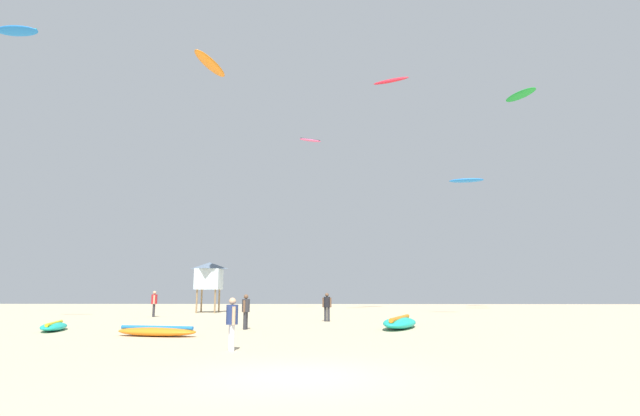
{
  "coord_description": "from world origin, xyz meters",
  "views": [
    {
      "loc": [
        0.71,
        -10.58,
        1.73
      ],
      "look_at": [
        0.0,
        20.81,
        7.03
      ],
      "focal_mm": 27.84,
      "sensor_mm": 36.0,
      "label": 1
    }
  ],
  "objects_px": {
    "person_foreground": "(232,320)",
    "kite_grounded_near": "(54,326)",
    "kite_aloft_3": "(210,64)",
    "person_left": "(246,309)",
    "lifeguard_tower": "(209,275)",
    "kite_grounded_mid": "(157,331)",
    "person_midground": "(154,302)",
    "kite_aloft_5": "(391,81)",
    "kite_grounded_far": "(400,322)",
    "kite_aloft_4": "(310,140)",
    "kite_aloft_6": "(466,180)",
    "kite_aloft_7": "(520,95)",
    "person_right": "(327,305)",
    "kite_aloft_2": "(17,31)"
  },
  "relations": [
    {
      "from": "kite_grounded_far",
      "to": "lifeguard_tower",
      "type": "bearing_deg",
      "value": 127.99
    },
    {
      "from": "person_foreground",
      "to": "person_right",
      "type": "relative_size",
      "value": 0.94
    },
    {
      "from": "kite_aloft_4",
      "to": "kite_aloft_2",
      "type": "bearing_deg",
      "value": -127.94
    },
    {
      "from": "person_right",
      "to": "kite_grounded_far",
      "type": "xyz_separation_m",
      "value": [
        3.53,
        -5.39,
        -0.69
      ]
    },
    {
      "from": "person_left",
      "to": "kite_aloft_3",
      "type": "distance_m",
      "value": 19.83
    },
    {
      "from": "kite_grounded_near",
      "to": "kite_aloft_3",
      "type": "relative_size",
      "value": 0.75
    },
    {
      "from": "person_foreground",
      "to": "person_midground",
      "type": "xyz_separation_m",
      "value": [
        -9.36,
        19.75,
        0.13
      ]
    },
    {
      "from": "kite_aloft_4",
      "to": "kite_aloft_6",
      "type": "distance_m",
      "value": 17.92
    },
    {
      "from": "kite_grounded_far",
      "to": "person_midground",
      "type": "bearing_deg",
      "value": 146.15
    },
    {
      "from": "person_foreground",
      "to": "kite_grounded_near",
      "type": "height_order",
      "value": "person_foreground"
    },
    {
      "from": "person_foreground",
      "to": "kite_grounded_far",
      "type": "bearing_deg",
      "value": 31.89
    },
    {
      "from": "person_left",
      "to": "kite_grounded_far",
      "type": "bearing_deg",
      "value": -161.74
    },
    {
      "from": "kite_aloft_5",
      "to": "kite_aloft_3",
      "type": "bearing_deg",
      "value": -139.8
    },
    {
      "from": "kite_aloft_3",
      "to": "kite_aloft_4",
      "type": "distance_m",
      "value": 16.6
    },
    {
      "from": "kite_aloft_5",
      "to": "person_foreground",
      "type": "bearing_deg",
      "value": -106.25
    },
    {
      "from": "kite_aloft_2",
      "to": "kite_aloft_6",
      "type": "relative_size",
      "value": 0.95
    },
    {
      "from": "kite_aloft_2",
      "to": "kite_aloft_5",
      "type": "xyz_separation_m",
      "value": [
        24.42,
        18.13,
        4.67
      ]
    },
    {
      "from": "kite_aloft_4",
      "to": "kite_aloft_5",
      "type": "xyz_separation_m",
      "value": [
        7.85,
        -3.12,
        4.9
      ]
    },
    {
      "from": "kite_grounded_near",
      "to": "kite_grounded_mid",
      "type": "bearing_deg",
      "value": -25.97
    },
    {
      "from": "person_midground",
      "to": "kite_aloft_6",
      "type": "distance_m",
      "value": 24.46
    },
    {
      "from": "lifeguard_tower",
      "to": "kite_aloft_6",
      "type": "xyz_separation_m",
      "value": [
        20.53,
        -4.57,
        7.01
      ]
    },
    {
      "from": "person_right",
      "to": "kite_aloft_5",
      "type": "height_order",
      "value": "kite_aloft_5"
    },
    {
      "from": "person_right",
      "to": "kite_aloft_5",
      "type": "distance_m",
      "value": 26.47
    },
    {
      "from": "kite_grounded_far",
      "to": "kite_aloft_3",
      "type": "height_order",
      "value": "kite_aloft_3"
    },
    {
      "from": "kite_grounded_near",
      "to": "kite_aloft_3",
      "type": "height_order",
      "value": "kite_aloft_3"
    },
    {
      "from": "lifeguard_tower",
      "to": "kite_grounded_far",
      "type": "bearing_deg",
      "value": -52.01
    },
    {
      "from": "person_midground",
      "to": "kite_aloft_5",
      "type": "relative_size",
      "value": 0.49
    },
    {
      "from": "kite_aloft_6",
      "to": "kite_aloft_5",
      "type": "bearing_deg",
      "value": 119.49
    },
    {
      "from": "kite_grounded_mid",
      "to": "person_midground",
      "type": "bearing_deg",
      "value": 110.07
    },
    {
      "from": "person_left",
      "to": "kite_aloft_7",
      "type": "xyz_separation_m",
      "value": [
        23.11,
        24.41,
        20.34
      ]
    },
    {
      "from": "person_right",
      "to": "kite_aloft_2",
      "type": "distance_m",
      "value": 24.57
    },
    {
      "from": "person_midground",
      "to": "kite_grounded_mid",
      "type": "xyz_separation_m",
      "value": [
        5.47,
        -14.99,
        -0.84
      ]
    },
    {
      "from": "kite_grounded_mid",
      "to": "kite_aloft_3",
      "type": "distance_m",
      "value": 21.94
    },
    {
      "from": "kite_grounded_near",
      "to": "kite_aloft_2",
      "type": "relative_size",
      "value": 1.34
    },
    {
      "from": "person_left",
      "to": "lifeguard_tower",
      "type": "bearing_deg",
      "value": -60.26
    },
    {
      "from": "kite_grounded_near",
      "to": "kite_aloft_5",
      "type": "distance_m",
      "value": 36.07
    },
    {
      "from": "person_left",
      "to": "lifeguard_tower",
      "type": "xyz_separation_m",
      "value": [
        -6.26,
        18.24,
        2.12
      ]
    },
    {
      "from": "kite_aloft_5",
      "to": "person_midground",
      "type": "bearing_deg",
      "value": -150.51
    },
    {
      "from": "person_midground",
      "to": "lifeguard_tower",
      "type": "xyz_separation_m",
      "value": [
        2.08,
        6.84,
        2.02
      ]
    },
    {
      "from": "kite_aloft_5",
      "to": "kite_grounded_near",
      "type": "bearing_deg",
      "value": -128.99
    },
    {
      "from": "kite_grounded_far",
      "to": "kite_aloft_4",
      "type": "distance_m",
      "value": 29.48
    },
    {
      "from": "person_foreground",
      "to": "kite_aloft_7",
      "type": "xyz_separation_m",
      "value": [
        22.09,
        32.75,
        20.37
      ]
    },
    {
      "from": "kite_grounded_mid",
      "to": "lifeguard_tower",
      "type": "distance_m",
      "value": 22.27
    },
    {
      "from": "kite_aloft_3",
      "to": "kite_aloft_7",
      "type": "bearing_deg",
      "value": 28.25
    },
    {
      "from": "kite_aloft_2",
      "to": "kite_aloft_7",
      "type": "distance_m",
      "value": 43.37
    },
    {
      "from": "kite_aloft_2",
      "to": "kite_aloft_7",
      "type": "height_order",
      "value": "kite_aloft_7"
    },
    {
      "from": "kite_aloft_3",
      "to": "kite_aloft_5",
      "type": "distance_m",
      "value": 19.2
    },
    {
      "from": "person_midground",
      "to": "kite_aloft_3",
      "type": "distance_m",
      "value": 17.2
    },
    {
      "from": "lifeguard_tower",
      "to": "person_left",
      "type": "bearing_deg",
      "value": -71.06
    },
    {
      "from": "kite_aloft_2",
      "to": "kite_aloft_3",
      "type": "bearing_deg",
      "value": 30.81
    }
  ]
}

